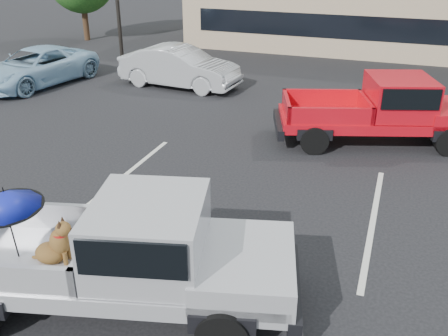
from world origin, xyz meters
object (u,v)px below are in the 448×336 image
Objects in this scene: silver_pickup at (134,250)px; blue_suv at (36,67)px; silver_sedan at (180,67)px; red_pickup at (392,107)px.

silver_pickup is 14.42m from blue_suv.
blue_suv is at bearing 112.04° from silver_sedan.
silver_pickup is 1.27× the size of silver_sedan.
red_pickup is at bearing 54.52° from silver_pickup.
silver_sedan is at bearing 97.08° from silver_pickup.
red_pickup is 13.58m from blue_suv.
red_pickup is (3.35, 8.66, -0.02)m from silver_pickup.
blue_suv is at bearing 155.11° from red_pickup.
red_pickup is at bearing -106.87° from silver_sedan.
silver_pickup reaches higher than blue_suv.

